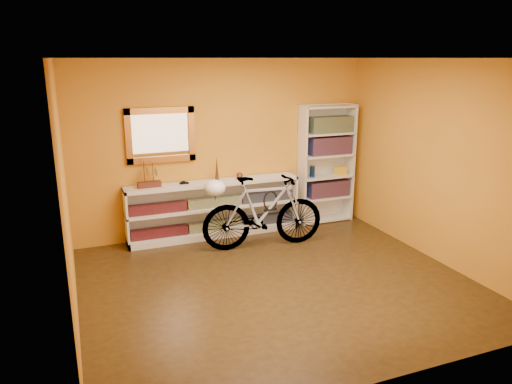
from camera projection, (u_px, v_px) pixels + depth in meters
name	position (u px, v px, depth m)	size (l,w,h in m)	color
floor	(277.00, 283.00, 5.81)	(4.50, 4.00, 0.01)	black
ceiling	(280.00, 58.00, 5.11)	(4.50, 4.00, 0.01)	silver
back_wall	(224.00, 148.00, 7.26)	(4.50, 0.01, 2.60)	orange
left_wall	(65.00, 198.00, 4.67)	(0.01, 4.00, 2.60)	orange
right_wall	(438.00, 162.00, 6.25)	(0.01, 4.00, 2.60)	orange
gilt_mirror	(161.00, 135.00, 6.82)	(0.98, 0.06, 0.78)	brown
wall_socket	(279.00, 209.00, 7.84)	(0.09, 0.01, 0.09)	silver
console_unit	(214.00, 209.00, 7.24)	(2.60, 0.35, 0.85)	silver
cd_row_lower	(215.00, 225.00, 7.29)	(2.50, 0.13, 0.14)	black
cd_row_upper	(215.00, 202.00, 7.19)	(2.50, 0.13, 0.14)	navy
model_ship	(149.00, 174.00, 6.75)	(0.32, 0.12, 0.38)	#421C12
toy_car	(184.00, 184.00, 6.97)	(0.00, 0.00, 0.00)	black
bronze_ornament	(217.00, 169.00, 7.09)	(0.06, 0.06, 0.37)	brown
decorative_orb	(240.00, 176.00, 7.25)	(0.10, 0.10, 0.10)	brown
bookcase	(326.00, 164.00, 7.78)	(0.90, 0.30, 1.90)	silver
book_row_a	(328.00, 188.00, 7.91)	(0.70, 0.22, 0.26)	maroon
book_row_b	(330.00, 145.00, 7.72)	(0.70, 0.22, 0.28)	maroon
book_row_c	(331.00, 124.00, 7.63)	(0.70, 0.22, 0.25)	navy
travel_mug	(312.00, 172.00, 7.70)	(0.08, 0.08, 0.19)	navy
red_tin	(316.00, 127.00, 7.58)	(0.14, 0.14, 0.19)	maroon
yellow_bag	(341.00, 171.00, 7.87)	(0.18, 0.12, 0.14)	yellow
bicycle	(263.00, 212.00, 6.78)	(1.77, 0.46, 1.04)	silver
helmet	(215.00, 188.00, 6.50)	(0.29, 0.28, 0.22)	white
u_lock	(270.00, 201.00, 6.77)	(0.22, 0.22, 0.02)	black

